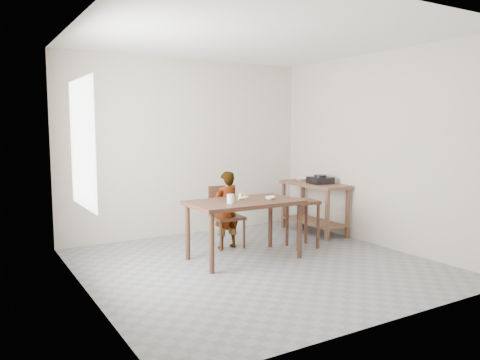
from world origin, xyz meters
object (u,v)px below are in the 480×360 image
prep_counter (314,208)px  stool (302,224)px  dining_table (244,230)px  child (226,210)px  dining_chair (227,217)px

prep_counter → stool: bearing=-139.4°
dining_table → stool: (1.00, 0.08, -0.04)m
stool → child: bearing=152.1°
prep_counter → dining_chair: bearing=-177.8°
dining_table → stool: size_ratio=2.11×
stool → dining_chair: bearing=148.0°
child → dining_table: bearing=79.2°
child → dining_chair: child is taller
dining_table → dining_chair: size_ratio=1.66×
prep_counter → dining_chair: dining_chair is taller
dining_table → dining_chair: (0.11, 0.64, 0.05)m
dining_chair → dining_table: bearing=-95.4°
dining_chair → stool: (0.89, -0.55, -0.09)m
stool → prep_counter: bearing=40.6°
dining_chair → prep_counter: bearing=7.0°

